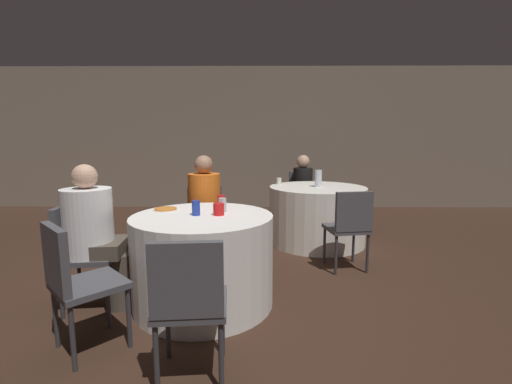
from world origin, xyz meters
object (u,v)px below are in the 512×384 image
at_px(chair_far_north, 301,192).
at_px(person_white_shirt, 97,235).
at_px(person_black_shirt, 304,191).
at_px(chair_near_west, 78,246).
at_px(soda_can_silver, 222,205).
at_px(person_orange_shirt, 205,212).
at_px(table_far, 317,215).
at_px(chair_near_north, 205,217).
at_px(bottle_far, 318,178).
at_px(soda_can_red, 221,202).
at_px(chair_near_southwest, 74,276).
at_px(pizza_plate_near, 166,209).
at_px(soda_can_blue, 196,208).
at_px(table_near, 203,260).
at_px(chair_far_south, 350,223).
at_px(chair_near_south, 189,297).

bearing_deg(chair_far_north, person_white_shirt, 50.82).
bearing_deg(person_black_shirt, chair_near_west, 47.24).
bearing_deg(chair_near_west, soda_can_silver, 94.98).
relative_size(person_orange_shirt, person_black_shirt, 1.06).
relative_size(table_far, chair_near_north, 1.48).
xyz_separation_m(person_black_shirt, bottle_far, (0.07, -0.88, 0.30)).
bearing_deg(soda_can_red, table_far, 52.97).
height_order(chair_near_southwest, person_black_shirt, person_black_shirt).
height_order(pizza_plate_near, bottle_far, bottle_far).
bearing_deg(soda_can_blue, person_black_shirt, 65.13).
height_order(soda_can_red, soda_can_silver, same).
xyz_separation_m(chair_near_north, soda_can_red, (0.26, -0.70, 0.30)).
distance_m(person_orange_shirt, soda_can_silver, 0.78).
xyz_separation_m(chair_near_southwest, bottle_far, (1.93, 2.44, 0.34)).
bearing_deg(pizza_plate_near, bottle_far, 43.98).
xyz_separation_m(table_near, soda_can_red, (0.12, 0.27, 0.44)).
distance_m(chair_far_south, soda_can_blue, 1.65).
xyz_separation_m(table_far, chair_near_west, (-2.22, -1.85, 0.14)).
height_order(person_orange_shirt, bottle_far, person_orange_shirt).
xyz_separation_m(chair_near_southwest, chair_near_north, (0.56, 1.68, 0.00)).
bearing_deg(chair_near_southwest, soda_can_red, 94.74).
xyz_separation_m(pizza_plate_near, soda_can_blue, (0.30, -0.20, 0.05)).
relative_size(table_near, table_far, 0.91).
distance_m(chair_far_south, pizza_plate_near, 1.84).
bearing_deg(bottle_far, person_black_shirt, 94.69).
relative_size(chair_near_north, chair_near_west, 1.00).
height_order(pizza_plate_near, soda_can_blue, soda_can_blue).
bearing_deg(chair_near_south, person_white_shirt, 130.81).
bearing_deg(table_far, person_white_shirt, -138.43).
xyz_separation_m(person_white_shirt, soda_can_silver, (0.99, 0.20, 0.20)).
relative_size(chair_far_south, pizza_plate_near, 3.84).
bearing_deg(chair_near_west, pizza_plate_near, 109.94).
relative_size(chair_near_southwest, pizza_plate_near, 3.84).
xyz_separation_m(person_orange_shirt, pizza_plate_near, (-0.24, -0.62, 0.15)).
xyz_separation_m(chair_near_north, pizza_plate_near, (-0.22, -0.77, 0.24)).
height_order(chair_near_south, chair_far_south, same).
bearing_deg(chair_near_southwest, person_black_shirt, 105.48).
distance_m(chair_near_west, bottle_far, 2.91).
height_order(chair_near_west, soda_can_red, soda_can_red).
bearing_deg(soda_can_silver, soda_can_blue, -149.50).
xyz_separation_m(table_near, chair_near_southwest, (-0.69, -0.70, 0.14)).
bearing_deg(chair_far_south, soda_can_blue, -162.41).
bearing_deg(person_black_shirt, chair_far_north, -90.00).
xyz_separation_m(person_black_shirt, pizza_plate_near, (-1.52, -2.42, 0.20)).
relative_size(chair_near_southwest, soda_can_red, 7.00).
bearing_deg(pizza_plate_near, soda_can_blue, -33.81).
bearing_deg(chair_far_north, chair_near_west, 49.03).
relative_size(chair_near_south, soda_can_blue, 7.00).
height_order(chair_near_west, chair_far_north, same).
bearing_deg(pizza_plate_near, chair_near_north, 74.21).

